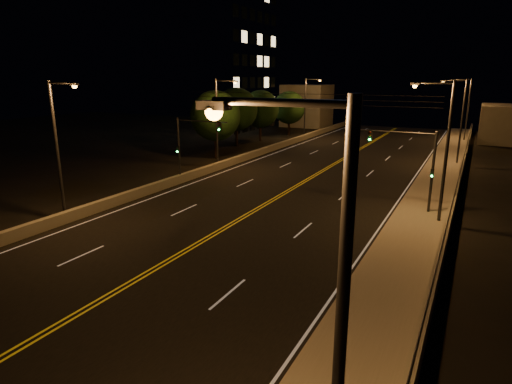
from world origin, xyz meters
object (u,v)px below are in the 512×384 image
at_px(streetlight_6, 307,104).
at_px(streetlight_1, 442,144).
at_px(traffic_signal_left, 188,142).
at_px(tree_1, 236,109).
at_px(traffic_signal_right, 417,161).
at_px(building_tower, 190,52).
at_px(tree_2, 260,109).
at_px(tree_3, 289,108).
at_px(streetlight_0, 323,339).
at_px(tree_0, 215,116).
at_px(streetlight_2, 459,116).
at_px(streetlight_3, 466,106).
at_px(streetlight_4, 59,142).
at_px(streetlight_5, 219,118).

bearing_deg(streetlight_6, streetlight_1, -57.31).
xyz_separation_m(traffic_signal_left, tree_1, (-7.07, 20.70, 1.24)).
xyz_separation_m(traffic_signal_right, building_tower, (-39.29, 29.42, 9.36)).
xyz_separation_m(streetlight_6, tree_2, (-5.14, -5.36, -0.56)).
relative_size(tree_2, tree_3, 1.05).
height_order(streetlight_0, building_tower, building_tower).
bearing_deg(tree_3, building_tower, -163.38).
xyz_separation_m(tree_0, tree_1, (-2.54, 9.21, 0.05)).
height_order(streetlight_6, tree_2, streetlight_6).
height_order(traffic_signal_right, tree_3, tree_3).
bearing_deg(streetlight_0, tree_3, 113.44).
relative_size(tree_0, tree_2, 1.05).
distance_m(streetlight_2, streetlight_6, 24.69).
bearing_deg(tree_3, streetlight_2, -30.01).
height_order(streetlight_3, tree_2, streetlight_3).
xyz_separation_m(streetlight_3, tree_2, (-26.57, -12.55, -0.56)).
distance_m(streetlight_4, tree_2, 38.63).
relative_size(tree_1, tree_3, 1.12).
bearing_deg(traffic_signal_right, streetlight_5, 160.85).
height_order(streetlight_1, tree_3, streetlight_1).
height_order(streetlight_2, streetlight_4, same).
bearing_deg(streetlight_6, streetlight_0, -69.05).
distance_m(streetlight_2, streetlight_3, 19.45).
bearing_deg(streetlight_3, streetlight_5, -123.80).
height_order(streetlight_5, tree_2, streetlight_5).
height_order(streetlight_2, streetlight_6, same).
xyz_separation_m(traffic_signal_right, tree_2, (-25.02, 26.36, 0.95)).
bearing_deg(building_tower, streetlight_1, -37.29).
relative_size(streetlight_0, tree_0, 1.16).
distance_m(streetlight_5, tree_1, 15.02).
relative_size(streetlight_4, streetlight_5, 1.00).
xyz_separation_m(streetlight_0, building_tower, (-40.85, 53.69, 7.86)).
distance_m(streetlight_2, tree_1, 27.38).
xyz_separation_m(streetlight_6, building_tower, (-19.42, -2.29, 7.86)).
height_order(streetlight_0, tree_2, streetlight_0).
height_order(tree_2, tree_3, tree_2).
bearing_deg(streetlight_4, tree_2, 97.65).
height_order(streetlight_3, traffic_signal_right, streetlight_3).
xyz_separation_m(streetlight_0, streetlight_2, (0.00, 43.73, 0.00)).
bearing_deg(streetlight_1, traffic_signal_right, 132.72).
height_order(streetlight_0, tree_1, streetlight_0).
distance_m(streetlight_0, streetlight_1, 22.58).
relative_size(streetlight_0, streetlight_1, 1.00).
distance_m(streetlight_4, streetlight_5, 18.82).
height_order(streetlight_3, tree_3, streetlight_3).
relative_size(traffic_signal_left, tree_2, 0.78).
height_order(traffic_signal_left, tree_2, tree_2).
height_order(building_tower, tree_3, building_tower).
distance_m(streetlight_1, streetlight_2, 21.15).
height_order(traffic_signal_right, tree_1, tree_1).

